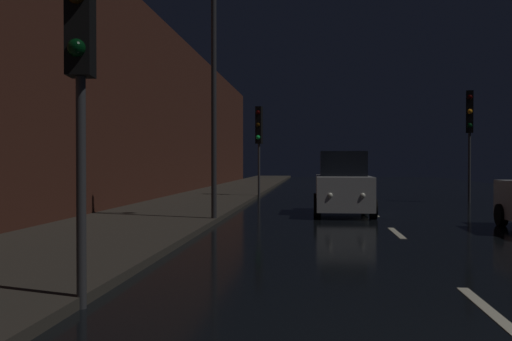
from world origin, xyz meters
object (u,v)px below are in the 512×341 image
traffic_light_far_left (259,132)px  streetlamp_overhead (229,64)px  car_approaching_headlights (343,186)px  traffic_light_far_right (470,121)px  traffic_light_near_left (80,28)px

traffic_light_far_left → streetlamp_overhead: (0.26, -11.68, 1.35)m
traffic_light_far_left → car_approaching_headlights: 9.50m
traffic_light_far_right → car_approaching_headlights: size_ratio=1.16×
traffic_light_near_left → traffic_light_far_left: (0.09, 21.35, -0.07)m
streetlamp_overhead → car_approaching_headlights: bearing=43.0°
traffic_light_far_left → car_approaching_headlights: (3.79, -8.38, -2.38)m
traffic_light_far_left → car_approaching_headlights: traffic_light_far_left is taller
traffic_light_far_right → streetlamp_overhead: streetlamp_overhead is taller
streetlamp_overhead → car_approaching_headlights: size_ratio=1.63×
traffic_light_far_right → car_approaching_headlights: traffic_light_far_right is taller
traffic_light_near_left → traffic_light_far_right: size_ratio=0.94×
streetlamp_overhead → traffic_light_far_right: bearing=44.7°
traffic_light_far_right → streetlamp_overhead: 13.43m
traffic_light_near_left → streetlamp_overhead: streetlamp_overhead is taller
traffic_light_near_left → streetlamp_overhead: 9.76m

